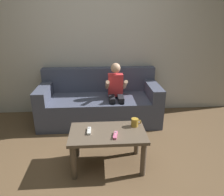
% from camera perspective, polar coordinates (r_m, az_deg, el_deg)
% --- Properties ---
extents(ground_plane, '(10.33, 10.33, 0.00)m').
position_cam_1_polar(ground_plane, '(2.33, -3.21, -21.98)').
color(ground_plane, brown).
extents(wall_back, '(5.16, 0.05, 2.50)m').
position_cam_1_polar(wall_back, '(3.56, -4.10, 15.56)').
color(wall_back, beige).
rests_on(wall_back, ground).
extents(couch, '(1.88, 0.80, 0.82)m').
position_cam_1_polar(couch, '(3.40, -3.41, -1.36)').
color(couch, '#474C60').
rests_on(couch, ground).
extents(person_seated_on_couch, '(0.32, 0.39, 0.96)m').
position_cam_1_polar(person_seated_on_couch, '(3.16, 1.09, 1.91)').
color(person_seated_on_couch, black).
rests_on(person_seated_on_couch, ground).
extents(coffee_table, '(0.83, 0.48, 0.43)m').
position_cam_1_polar(coffee_table, '(2.33, -1.18, -10.97)').
color(coffee_table, brown).
rests_on(coffee_table, ground).
extents(game_remote_white_near_edge, '(0.04, 0.14, 0.03)m').
position_cam_1_polar(game_remote_white_near_edge, '(2.29, -6.28, -8.95)').
color(game_remote_white_near_edge, white).
rests_on(game_remote_white_near_edge, coffee_table).
extents(game_remote_pink_center, '(0.06, 0.14, 0.03)m').
position_cam_1_polar(game_remote_pink_center, '(2.20, 0.92, -10.16)').
color(game_remote_pink_center, pink).
rests_on(game_remote_pink_center, coffee_table).
extents(coffee_mug, '(0.12, 0.08, 0.10)m').
position_cam_1_polar(coffee_mug, '(2.39, 6.29, -6.67)').
color(coffee_mug, '#B78C2D').
rests_on(coffee_mug, coffee_table).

